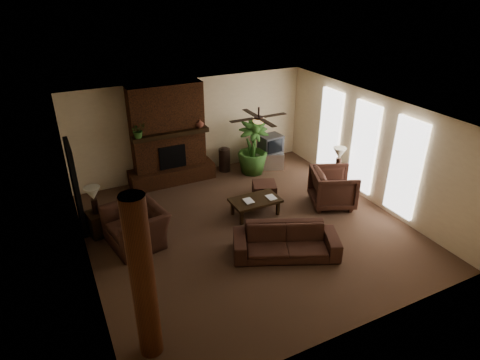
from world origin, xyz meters
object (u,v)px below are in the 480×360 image
floor_vase (224,157)px  side_table_right (336,178)px  side_table_left (100,223)px  lamp_right (339,155)px  log_column (143,281)px  floor_plant (253,159)px  coffee_table (255,201)px  ottoman (264,190)px  tv_stand (269,160)px  armchair_left (135,221)px  sofa (286,237)px  lamp_left (93,195)px  armchair_right (333,186)px

floor_vase → side_table_right: 3.31m
side_table_left → lamp_right: (6.25, -0.60, 0.73)m
log_column → floor_plant: 6.83m
side_table_right → lamp_right: size_ratio=0.85×
coffee_table → floor_vase: 2.69m
side_table_right → lamp_right: bearing=-90.0°
ottoman → floor_plant: size_ratio=0.38×
floor_vase → floor_plant: size_ratio=0.48×
tv_stand → armchair_left: bearing=-130.5°
log_column → sofa: log_column is taller
ottoman → floor_plant: 1.56m
lamp_left → lamp_right: size_ratio=1.00×
armchair_right → lamp_right: size_ratio=1.64×
armchair_left → armchair_right: (4.90, -0.55, -0.03)m
log_column → armchair_right: (5.42, 2.45, -0.87)m
floor_vase → side_table_left: 4.34m
log_column → floor_vase: size_ratio=3.64×
log_column → floor_vase: 6.79m
ottoman → floor_plant: (0.43, 1.48, 0.25)m
floor_vase → lamp_right: (2.31, -2.41, 0.57)m
log_column → lamp_right: (6.10, 3.14, -0.40)m
lamp_left → log_column: bearing=-87.1°
log_column → lamp_right: log_column is taller
floor_vase → floor_plant: (0.69, -0.49, 0.02)m
log_column → side_table_left: (-0.15, 3.74, -1.12)m
coffee_table → lamp_right: (2.69, 0.25, 0.63)m
floor_plant → ottoman: bearing=-106.2°
sofa → side_table_right: size_ratio=4.00×
side_table_right → sofa: bearing=-145.2°
armchair_left → lamp_left: lamp_left is taller
log_column → floor_plant: log_column is taller
log_column → lamp_left: size_ratio=4.31×
floor_vase → floor_plant: bearing=-35.3°
sofa → side_table_left: 4.24m
armchair_left → armchair_right: size_ratio=1.21×
lamp_left → floor_plant: bearing=15.8°
sofa → lamp_right: size_ratio=3.39×
log_column → side_table_left: bearing=92.3°
armchair_right → side_table_right: size_ratio=1.94×
log_column → ottoman: (4.06, 3.58, -1.20)m
armchair_left → floor_vase: bearing=117.0°
floor_plant → lamp_right: lamp_right is taller
ottoman → floor_vase: floor_vase is taller
tv_stand → lamp_left: bearing=-140.6°
floor_plant → lamp_left: 4.89m
side_table_right → armchair_left: bearing=-178.1°
armchair_right → side_table_right: (0.68, 0.73, -0.26)m
log_column → tv_stand: (5.12, 5.17, -1.15)m
sofa → ottoman: (0.83, 2.39, -0.23)m
log_column → sofa: (3.23, 1.18, -0.97)m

